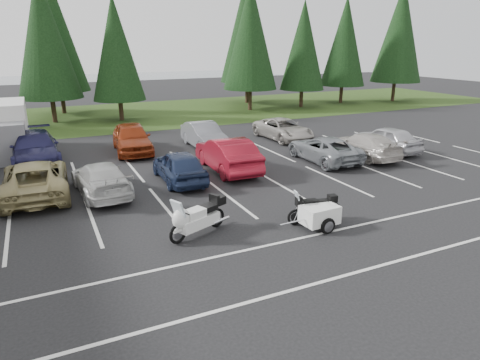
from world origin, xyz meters
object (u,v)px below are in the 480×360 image
car_near_6 (324,149)px  car_far_1 (35,148)px  car_near_4 (179,166)px  car_near_8 (386,139)px  touring_motorcycle (198,214)px  adventure_motorcycle (313,206)px  car_near_5 (227,154)px  car_far_3 (204,135)px  car_near_7 (364,145)px  car_near_3 (101,178)px  car_far_2 (132,138)px  car_far_4 (283,129)px  car_near_2 (35,179)px  cargo_trailer (319,217)px  box_truck (4,130)px

car_near_6 → car_far_1: 15.20m
car_near_4 → car_near_8: (12.66, 0.37, 0.01)m
touring_motorcycle → adventure_motorcycle: touring_motorcycle is taller
car_near_5 → car_far_1: 10.19m
car_far_1 → car_near_4: bearing=-47.8°
car_near_4 → car_far_3: bearing=-119.2°
car_far_1 → adventure_motorcycle: size_ratio=2.67×
car_near_7 → car_far_3: 9.30m
car_near_3 → car_far_2: car_far_2 is taller
car_far_4 → car_near_3: bearing=-157.2°
car_far_1 → car_far_4: (14.74, -0.52, -0.14)m
car_near_2 → car_near_7: (16.48, -0.82, -0.07)m
cargo_trailer → car_near_6: bearing=50.2°
touring_motorcycle → cargo_trailer: (3.92, -1.26, -0.32)m
car_near_2 → car_near_3: size_ratio=1.16×
car_near_2 → car_near_6: size_ratio=1.12×
car_near_3 → car_near_5: bearing=-175.3°
adventure_motorcycle → car_near_7: bearing=50.0°
car_near_5 → car_near_4: bearing=16.1°
car_far_1 → cargo_trailer: car_far_1 is taller
car_near_3 → car_near_6: 11.54m
car_near_7 → car_near_8: 2.20m
car_near_7 → car_far_2: bearing=-30.0°
car_far_2 → car_near_2: bearing=-126.5°
car_near_4 → car_far_1: car_far_1 is taller
car_near_8 → car_far_1: (-18.53, 5.85, 0.08)m
box_truck → car_near_2: 8.06m
box_truck → car_far_3: bearing=-14.5°
car_near_8 → adventure_motorcycle: 12.09m
box_truck → car_near_6: 17.55m
box_truck → car_near_6: (15.38, -8.43, -0.79)m
box_truck → car_near_4: 11.27m
car_near_6 → car_far_3: size_ratio=1.06×
car_near_2 → car_far_2: bearing=-129.6°
car_far_2 → touring_motorcycle: car_far_2 is taller
car_near_2 → car_near_3: car_near_2 is taller
car_near_3 → cargo_trailer: size_ratio=2.60×
car_near_5 → car_far_2: 6.73m
car_far_1 → car_far_4: 14.75m
box_truck → touring_motorcycle: (6.12, -14.32, -0.72)m
box_truck → car_far_1: bearing=-58.0°
car_near_2 → car_near_8: (18.61, -0.26, -0.01)m
car_near_4 → car_near_7: bearing=-179.8°
car_near_6 → car_near_8: 4.61m
car_near_2 → car_near_8: bearing=-178.8°
box_truck → car_far_3: 11.09m
car_near_4 → car_near_5: bearing=-164.6°
car_near_8 → car_near_4: bearing=-1.9°
car_near_5 → cargo_trailer: bearing=92.3°
touring_motorcycle → car_far_4: bearing=26.3°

